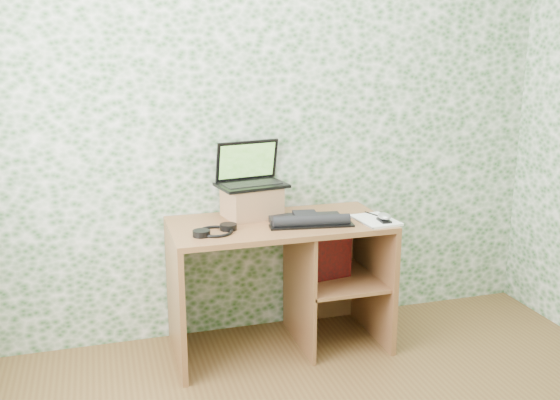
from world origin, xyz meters
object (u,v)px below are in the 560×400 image
object	(u,v)px
riser	(252,202)
notepad	(376,220)
desk	(291,265)
laptop	(250,175)
keyboard	(308,220)

from	to	relation	value
riser	notepad	world-z (taller)	riser
desk	laptop	world-z (taller)	laptop
riser	keyboard	world-z (taller)	riser
keyboard	laptop	bearing A→B (deg)	142.85
riser	notepad	bearing A→B (deg)	-23.94
laptop	keyboard	size ratio (longest dim) A/B	0.89
laptop	riser	bearing A→B (deg)	-100.20
riser	laptop	world-z (taller)	laptop
desk	notepad	bearing A→B (deg)	-20.75
riser	notepad	xyz separation A→B (m)	(0.64, -0.28, -0.08)
desk	keyboard	bearing A→B (deg)	-57.83
desk	keyboard	distance (m)	0.32
desk	laptop	distance (m)	0.56
keyboard	notepad	size ratio (longest dim) A/B	1.70
desk	laptop	bearing A→B (deg)	141.47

